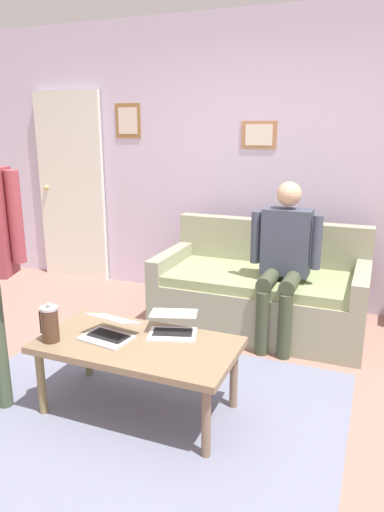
% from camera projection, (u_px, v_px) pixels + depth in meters
% --- Properties ---
extents(ground_plane, '(7.68, 7.68, 0.00)m').
position_uv_depth(ground_plane, '(153.00, 412.00, 2.88)').
color(ground_plane, '#996C5F').
extents(area_rug, '(2.42, 2.06, 0.01)m').
position_uv_depth(area_rug, '(132.00, 418.00, 2.81)').
color(area_rug, slate).
rests_on(area_rug, ground_plane).
extents(back_wall, '(7.04, 0.11, 2.70)m').
position_uv_depth(back_wall, '(253.00, 163.00, 4.49)').
color(back_wall, silver).
rests_on(back_wall, ground_plane).
extents(interior_door, '(0.82, 0.09, 2.05)m').
position_uv_depth(interior_door, '(71.00, 188.00, 5.22)').
color(interior_door, silver).
rests_on(interior_door, ground_plane).
extents(couch, '(1.72, 0.88, 0.88)m').
position_uv_depth(couch, '(261.00, 293.00, 4.04)').
color(couch, gray).
rests_on(couch, ground_plane).
extents(coffee_table, '(1.18, 0.62, 0.46)m').
position_uv_depth(coffee_table, '(138.00, 349.00, 2.79)').
color(coffee_table, '#806A4D').
rests_on(coffee_table, ground_plane).
extents(laptop_left, '(0.33, 0.31, 0.14)m').
position_uv_depth(laptop_left, '(109.00, 331.00, 2.83)').
color(laptop_left, silver).
rests_on(laptop_left, coffee_table).
extents(laptop_center, '(0.36, 0.36, 0.12)m').
position_uv_depth(laptop_center, '(173.00, 327.00, 2.89)').
color(laptop_center, silver).
rests_on(laptop_center, coffee_table).
extents(french_press, '(0.12, 0.10, 0.24)m').
position_uv_depth(french_press, '(50.00, 324.00, 2.77)').
color(french_press, '#4C3323').
rests_on(french_press, coffee_table).
extents(person_seated, '(0.55, 0.51, 1.28)m').
position_uv_depth(person_seated, '(284.00, 254.00, 3.65)').
color(person_seated, '#3E4530').
rests_on(person_seated, ground_plane).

